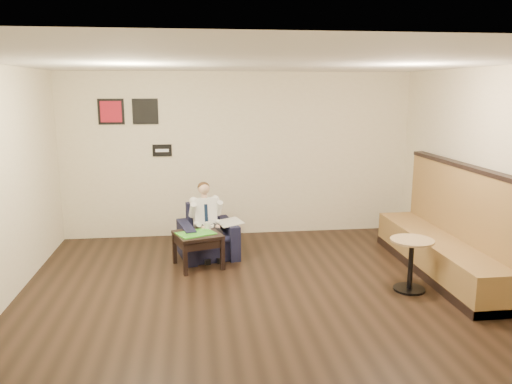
{
  "coord_description": "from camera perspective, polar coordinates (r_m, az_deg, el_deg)",
  "views": [
    {
      "loc": [
        -0.77,
        -5.5,
        2.52
      ],
      "look_at": [
        0.07,
        1.2,
        1.12
      ],
      "focal_mm": 35.0,
      "sensor_mm": 36.0,
      "label": 1
    }
  ],
  "objects": [
    {
      "name": "coffee_mug",
      "position": [
        7.35,
        -5.54,
        -3.86
      ],
      "size": [
        0.11,
        0.11,
        0.11
      ],
      "primitive_type": "cylinder",
      "rotation": [
        0.0,
        0.0,
        0.3
      ],
      "color": "white",
      "rests_on": "side_table"
    },
    {
      "name": "banquette",
      "position": [
        7.29,
        20.58,
        -3.11
      ],
      "size": [
        0.7,
        2.92,
        1.49
      ],
      "primitive_type": "cube",
      "color": "olive",
      "rests_on": "ground"
    },
    {
      "name": "lap_papers",
      "position": [
        7.43,
        -5.23,
        -4.25
      ],
      "size": [
        0.24,
        0.29,
        0.01
      ],
      "primitive_type": "cube",
      "rotation": [
        0.0,
        0.0,
        0.28
      ],
      "color": "white",
      "rests_on": "seated_man"
    },
    {
      "name": "wall_right",
      "position": [
        6.76,
        26.86,
        0.93
      ],
      "size": [
        0.02,
        6.0,
        2.8
      ],
      "primitive_type": "cube",
      "color": "#EFE4C4",
      "rests_on": "ground"
    },
    {
      "name": "wall_front",
      "position": [
        2.85,
        9.29,
        -11.59
      ],
      "size": [
        6.0,
        0.02,
        2.8
      ],
      "primitive_type": "cube",
      "color": "#EFE4C4",
      "rests_on": "ground"
    },
    {
      "name": "armchair",
      "position": [
        7.63,
        -5.55,
        -4.53
      ],
      "size": [
        0.96,
        0.96,
        0.78
      ],
      "primitive_type": "cube",
      "rotation": [
        0.0,
        0.0,
        0.21
      ],
      "color": "black",
      "rests_on": "ground"
    },
    {
      "name": "ground",
      "position": [
        6.1,
        0.75,
        -12.66
      ],
      "size": [
        6.0,
        6.0,
        0.0
      ],
      "primitive_type": "plane",
      "color": "black",
      "rests_on": "ground"
    },
    {
      "name": "art_print_left",
      "position": [
        8.6,
        -16.23,
        8.81
      ],
      "size": [
        0.42,
        0.03,
        0.42
      ],
      "primitive_type": "cube",
      "color": "#A91426",
      "rests_on": "wall_back"
    },
    {
      "name": "cafe_table",
      "position": [
        6.66,
        17.25,
        -7.96
      ],
      "size": [
        0.62,
        0.62,
        0.67
      ],
      "primitive_type": "cylinder",
      "rotation": [
        0.0,
        0.0,
        0.16
      ],
      "color": "#A18157",
      "rests_on": "ground"
    },
    {
      "name": "side_table",
      "position": [
        7.25,
        -6.65,
        -6.59
      ],
      "size": [
        0.77,
        0.77,
        0.5
      ],
      "primitive_type": "cube",
      "rotation": [
        0.0,
        0.0,
        0.3
      ],
      "color": "black",
      "rests_on": "ground"
    },
    {
      "name": "green_folder",
      "position": [
        7.15,
        -6.89,
        -4.72
      ],
      "size": [
        0.6,
        0.54,
        0.01
      ],
      "primitive_type": "cube",
      "rotation": [
        0.0,
        0.0,
        0.44
      ],
      "color": "green",
      "rests_on": "side_table"
    },
    {
      "name": "seated_man",
      "position": [
        7.49,
        -5.39,
        -3.67
      ],
      "size": [
        0.66,
        0.85,
        1.07
      ],
      "primitive_type": null,
      "rotation": [
        0.0,
        0.0,
        0.21
      ],
      "color": "silver",
      "rests_on": "armchair"
    },
    {
      "name": "ceiling",
      "position": [
        5.56,
        0.83,
        14.62
      ],
      "size": [
        6.0,
        6.0,
        0.02
      ],
      "primitive_type": "cube",
      "color": "white",
      "rests_on": "wall_back"
    },
    {
      "name": "smartphone",
      "position": [
        7.36,
        -6.71,
        -4.25
      ],
      "size": [
        0.16,
        0.1,
        0.01
      ],
      "primitive_type": "cube",
      "rotation": [
        0.0,
        0.0,
        0.13
      ],
      "color": "black",
      "rests_on": "side_table"
    },
    {
      "name": "newspaper",
      "position": [
        7.59,
        -3.01,
        -3.46
      ],
      "size": [
        0.44,
        0.5,
        0.01
      ],
      "primitive_type": "cube",
      "rotation": [
        0.0,
        0.0,
        0.26
      ],
      "color": "silver",
      "rests_on": "armchair"
    },
    {
      "name": "wall_back",
      "position": [
        8.61,
        -1.96,
        4.26
      ],
      "size": [
        6.0,
        0.02,
        2.8
      ],
      "primitive_type": "cube",
      "color": "#EFE4C4",
      "rests_on": "ground"
    },
    {
      "name": "seating_sign",
      "position": [
        8.57,
        -10.68,
        4.7
      ],
      "size": [
        0.32,
        0.02,
        0.2
      ],
      "primitive_type": "cube",
      "color": "black",
      "rests_on": "wall_back"
    },
    {
      "name": "art_print_right",
      "position": [
        8.53,
        -12.54,
        8.98
      ],
      "size": [
        0.42,
        0.03,
        0.42
      ],
      "primitive_type": "cube",
      "color": "black",
      "rests_on": "wall_back"
    }
  ]
}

